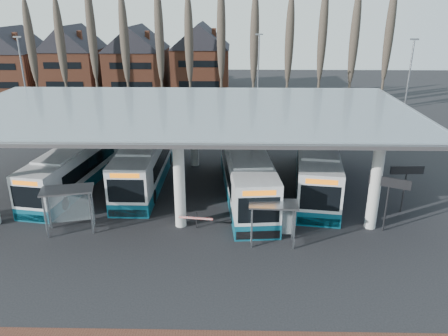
{
  "coord_description": "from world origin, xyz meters",
  "views": [
    {
      "loc": [
        3.26,
        -22.17,
        13.44
      ],
      "look_at": [
        2.66,
        7.0,
        2.22
      ],
      "focal_mm": 35.0,
      "sensor_mm": 36.0,
      "label": 1
    }
  ],
  "objects_px": {
    "bus_0": "(74,168)",
    "bus_1": "(146,161)",
    "bus_2": "(246,173)",
    "shelter_2": "(273,213)",
    "bus_3": "(316,165)",
    "shelter_1": "(69,200)"
  },
  "relations": [
    {
      "from": "bus_1",
      "to": "bus_2",
      "type": "relative_size",
      "value": 0.96
    },
    {
      "from": "bus_0",
      "to": "bus_3",
      "type": "xyz_separation_m",
      "value": [
        18.44,
        0.51,
        0.19
      ]
    },
    {
      "from": "bus_0",
      "to": "bus_1",
      "type": "bearing_deg",
      "value": 23.39
    },
    {
      "from": "bus_2",
      "to": "bus_0",
      "type": "bearing_deg",
      "value": 169.72
    },
    {
      "from": "bus_1",
      "to": "shelter_1",
      "type": "relative_size",
      "value": 3.87
    },
    {
      "from": "bus_0",
      "to": "shelter_2",
      "type": "bearing_deg",
      "value": -19.86
    },
    {
      "from": "bus_2",
      "to": "bus_3",
      "type": "height_order",
      "value": "bus_2"
    },
    {
      "from": "bus_3",
      "to": "bus_0",
      "type": "bearing_deg",
      "value": -170.31
    },
    {
      "from": "bus_2",
      "to": "shelter_2",
      "type": "bearing_deg",
      "value": -83.3
    },
    {
      "from": "bus_0",
      "to": "shelter_1",
      "type": "xyz_separation_m",
      "value": [
        2.04,
        -6.67,
        0.54
      ]
    },
    {
      "from": "shelter_2",
      "to": "bus_2",
      "type": "bearing_deg",
      "value": 104.73
    },
    {
      "from": "bus_1",
      "to": "shelter_2",
      "type": "bearing_deg",
      "value": -44.86
    },
    {
      "from": "bus_1",
      "to": "bus_2",
      "type": "distance_m",
      "value": 8.18
    },
    {
      "from": "bus_0",
      "to": "bus_3",
      "type": "height_order",
      "value": "bus_3"
    },
    {
      "from": "bus_1",
      "to": "bus_0",
      "type": "bearing_deg",
      "value": -165.03
    },
    {
      "from": "shelter_2",
      "to": "bus_3",
      "type": "bearing_deg",
      "value": 67.57
    },
    {
      "from": "bus_3",
      "to": "shelter_1",
      "type": "xyz_separation_m",
      "value": [
        -16.4,
        -7.18,
        0.34
      ]
    },
    {
      "from": "bus_3",
      "to": "shelter_1",
      "type": "bearing_deg",
      "value": -148.26
    },
    {
      "from": "bus_1",
      "to": "shelter_1",
      "type": "height_order",
      "value": "bus_1"
    },
    {
      "from": "bus_3",
      "to": "shelter_1",
      "type": "height_order",
      "value": "bus_3"
    },
    {
      "from": "bus_1",
      "to": "shelter_1",
      "type": "distance_m",
      "value": 8.66
    },
    {
      "from": "bus_3",
      "to": "shelter_2",
      "type": "bearing_deg",
      "value": -107.28
    }
  ]
}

